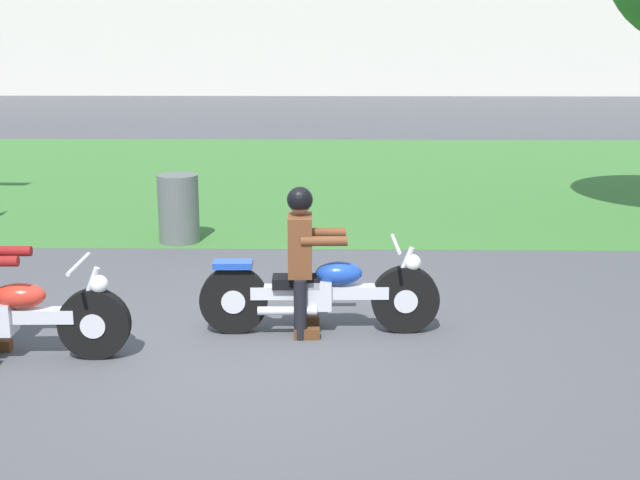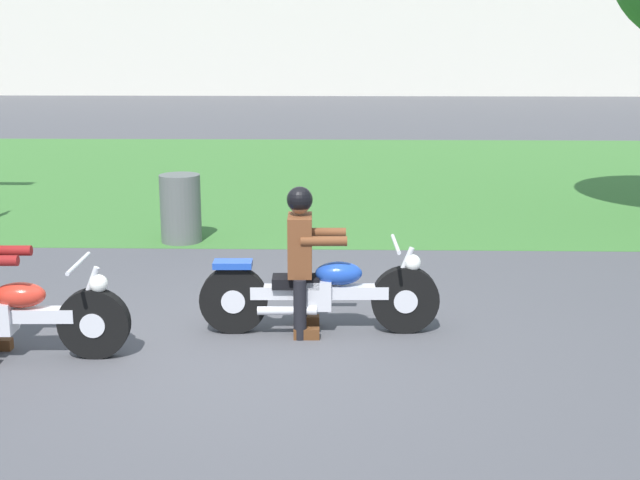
{
  "view_description": "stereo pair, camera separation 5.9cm",
  "coord_description": "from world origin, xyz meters",
  "px_view_note": "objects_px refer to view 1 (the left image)",
  "views": [
    {
      "loc": [
        0.77,
        -6.99,
        2.73
      ],
      "look_at": [
        0.62,
        0.75,
        0.85
      ],
      "focal_mm": 47.24,
      "sensor_mm": 36.0,
      "label": 1
    },
    {
      "loc": [
        0.82,
        -6.99,
        2.73
      ],
      "look_at": [
        0.62,
        0.75,
        0.85
      ],
      "focal_mm": 47.24,
      "sensor_mm": 36.0,
      "label": 2
    }
  ],
  "objects_px": {
    "rider_lead": "(302,249)",
    "motorcycle_follow": "(2,316)",
    "motorcycle_lead": "(320,293)",
    "trash_can": "(179,209)"
  },
  "relations": [
    {
      "from": "rider_lead",
      "to": "motorcycle_follow",
      "type": "xyz_separation_m",
      "value": [
        -2.56,
        -0.72,
        -0.43
      ]
    },
    {
      "from": "motorcycle_lead",
      "to": "trash_can",
      "type": "relative_size",
      "value": 2.44
    },
    {
      "from": "motorcycle_lead",
      "to": "trash_can",
      "type": "distance_m",
      "value": 4.07
    },
    {
      "from": "trash_can",
      "to": "motorcycle_follow",
      "type": "bearing_deg",
      "value": -99.92
    },
    {
      "from": "motorcycle_follow",
      "to": "trash_can",
      "type": "bearing_deg",
      "value": 78.37
    },
    {
      "from": "rider_lead",
      "to": "motorcycle_follow",
      "type": "height_order",
      "value": "rider_lead"
    },
    {
      "from": "motorcycle_follow",
      "to": "motorcycle_lead",
      "type": "bearing_deg",
      "value": 13.01
    },
    {
      "from": "motorcycle_lead",
      "to": "motorcycle_follow",
      "type": "height_order",
      "value": "motorcycle_lead"
    },
    {
      "from": "motorcycle_follow",
      "to": "trash_can",
      "type": "relative_size",
      "value": 2.41
    },
    {
      "from": "motorcycle_follow",
      "to": "trash_can",
      "type": "height_order",
      "value": "trash_can"
    }
  ]
}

